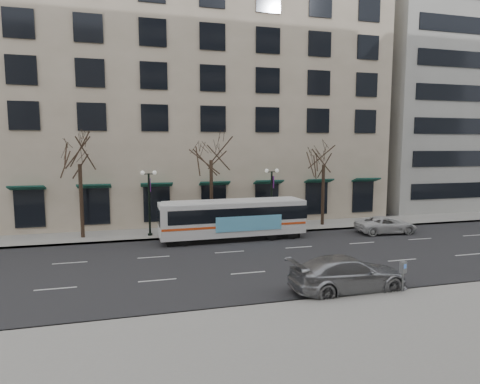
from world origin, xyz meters
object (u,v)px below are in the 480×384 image
object	(u,v)px
tree_far_mid	(211,148)
city_bus	(234,218)
pay_station	(403,270)
tree_far_right	(324,154)
tree_far_left	(79,151)
lamp_post_left	(149,200)
silver_car	(348,274)
white_pickup	(386,225)
lamp_post_right	(272,196)

from	to	relation	value
tree_far_mid	city_bus	bearing A→B (deg)	-68.70
tree_far_mid	pay_station	bearing A→B (deg)	-68.69
tree_far_right	tree_far_left	bearing A→B (deg)	180.00
lamp_post_left	silver_car	bearing A→B (deg)	-58.06
lamp_post_left	pay_station	distance (m)	19.25
tree_far_right	city_bus	world-z (taller)	tree_far_right
city_bus	white_pickup	size ratio (longest dim) A/B	2.27
lamp_post_left	lamp_post_right	world-z (taller)	same
silver_car	white_pickup	world-z (taller)	silver_car
silver_car	white_pickup	distance (m)	14.76
tree_far_right	lamp_post_right	distance (m)	6.11
tree_far_mid	lamp_post_right	bearing A→B (deg)	-6.83
tree_far_left	silver_car	size ratio (longest dim) A/B	1.41
city_bus	tree_far_mid	bearing A→B (deg)	109.82
lamp_post_left	white_pickup	bearing A→B (deg)	-10.11
white_pickup	pay_station	size ratio (longest dim) A/B	3.38
city_bus	pay_station	xyz separation A→B (m)	(5.11, -13.10, -0.44)
tree_far_left	pay_station	size ratio (longest dim) A/B	5.74
tree_far_right	white_pickup	xyz separation A→B (m)	(3.75, -3.94, -5.74)
silver_car	white_pickup	size ratio (longest dim) A/B	1.20
white_pickup	tree_far_right	bearing A→B (deg)	47.82
tree_far_right	city_bus	xyz separation A→B (m)	(-8.83, -3.00, -4.78)
tree_far_left	silver_car	distance (m)	21.32
tree_far_mid	white_pickup	distance (m)	15.60
white_pickup	silver_car	bearing A→B (deg)	142.77
lamp_post_left	tree_far_left	bearing A→B (deg)	173.17
tree_far_left	tree_far_mid	size ratio (longest dim) A/B	0.98
lamp_post_right	white_pickup	distance (m)	9.63
tree_far_mid	tree_far_right	world-z (taller)	tree_far_mid
lamp_post_left	city_bus	size ratio (longest dim) A/B	0.47
city_bus	pay_station	distance (m)	14.07
lamp_post_right	pay_station	world-z (taller)	lamp_post_right
lamp_post_left	silver_car	distance (m)	17.10
tree_far_left	lamp_post_right	bearing A→B (deg)	-2.29
tree_far_right	silver_car	distance (m)	17.09
lamp_post_left	silver_car	xyz separation A→B (m)	(8.98, -14.40, -2.09)
lamp_post_right	lamp_post_left	bearing A→B (deg)	180.00
tree_far_mid	tree_far_right	xyz separation A→B (m)	(10.00, -0.00, -0.48)
lamp_post_left	tree_far_mid	bearing A→B (deg)	6.85
city_bus	lamp_post_right	bearing A→B (deg)	30.55
tree_far_mid	tree_far_right	size ratio (longest dim) A/B	1.06
city_bus	white_pickup	distance (m)	12.65
tree_far_right	silver_car	bearing A→B (deg)	-111.85
lamp_post_right	city_bus	size ratio (longest dim) A/B	0.47
white_pickup	tree_far_mid	bearing A→B (deg)	78.24
silver_car	lamp_post_right	bearing A→B (deg)	-5.16
tree_far_left	city_bus	size ratio (longest dim) A/B	0.75
city_bus	silver_car	bearing A→B (deg)	-78.29
lamp_post_left	city_bus	bearing A→B (deg)	-21.29
tree_far_mid	lamp_post_left	distance (m)	6.40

